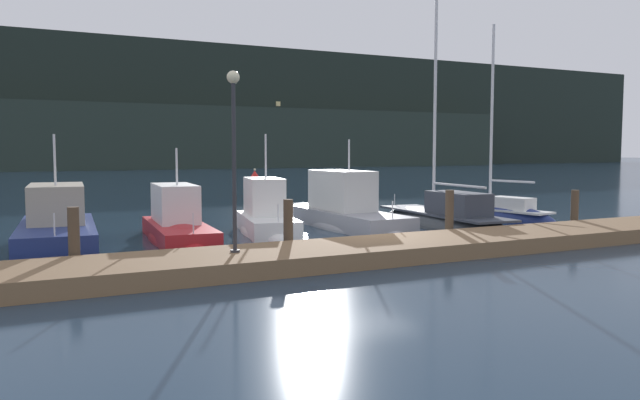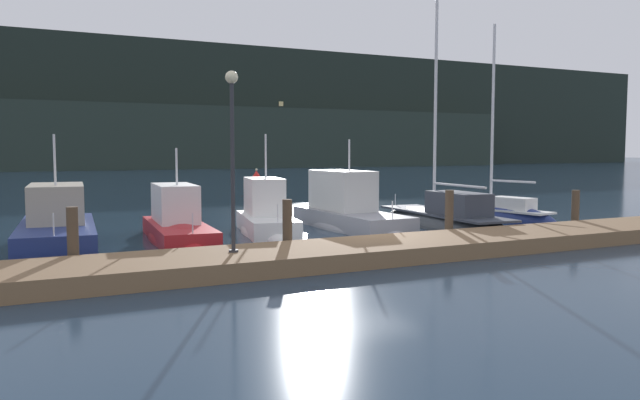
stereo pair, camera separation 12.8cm
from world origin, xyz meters
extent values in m
plane|color=#1E3347|center=(0.00, 0.00, 0.00)|extent=(400.00, 400.00, 0.00)
cube|color=brown|center=(0.00, -1.87, 0.23)|extent=(24.87, 2.80, 0.45)
cylinder|color=#4C3D2D|center=(-8.61, -0.22, 0.81)|extent=(0.28, 0.28, 1.61)
cylinder|color=#4C3D2D|center=(-2.87, -0.22, 0.80)|extent=(0.28, 0.28, 1.59)
cylinder|color=#4C3D2D|center=(2.87, -0.22, 0.85)|extent=(0.28, 0.28, 1.70)
cylinder|color=#4C3D2D|center=(8.61, -0.22, 0.77)|extent=(0.28, 0.28, 1.53)
ellipsoid|color=navy|center=(-8.77, 3.62, 0.00)|extent=(2.82, 6.89, 0.96)
cube|color=navy|center=(-8.77, 3.62, 0.39)|extent=(2.59, 6.20, 0.79)
cube|color=#A39984|center=(-8.71, 4.29, 1.36)|extent=(1.79, 3.07, 1.15)
cube|color=black|center=(-8.61, 5.63, 1.54)|extent=(1.40, 0.34, 0.52)
cylinder|color=silver|center=(-8.76, 3.76, 2.71)|extent=(0.07, 0.07, 1.54)
cylinder|color=silver|center=(-8.99, 0.81, 1.09)|extent=(0.04, 0.04, 0.60)
ellipsoid|color=red|center=(-5.03, 3.94, 0.00)|extent=(2.28, 6.35, 1.32)
cube|color=red|center=(-5.03, 3.94, 0.28)|extent=(2.09, 5.72, 0.56)
cube|color=silver|center=(-4.99, 4.56, 1.20)|extent=(1.44, 2.83, 1.27)
cube|color=black|center=(-4.90, 5.81, 1.39)|extent=(1.12, 0.33, 0.57)
cylinder|color=silver|center=(-5.03, 4.06, 2.45)|extent=(0.07, 0.07, 1.23)
cylinder|color=silver|center=(-5.22, 1.33, 0.86)|extent=(0.04, 0.04, 0.60)
ellipsoid|color=white|center=(-1.75, 4.34, 0.00)|extent=(2.72, 5.31, 1.25)
cube|color=white|center=(-1.75, 4.34, 0.32)|extent=(2.49, 4.79, 0.63)
cube|color=silver|center=(-1.65, 4.83, 1.30)|extent=(1.62, 2.42, 1.34)
cube|color=black|center=(-1.45, 5.83, 1.51)|extent=(1.09, 0.46, 0.60)
cylinder|color=silver|center=(-1.73, 4.44, 2.77)|extent=(0.07, 0.07, 1.59)
cylinder|color=silver|center=(-2.16, 2.25, 0.93)|extent=(0.04, 0.04, 0.60)
ellipsoid|color=gray|center=(1.64, 4.21, 0.00)|extent=(2.28, 6.86, 1.20)
cube|color=gray|center=(1.64, 4.21, 0.33)|extent=(2.09, 6.17, 0.66)
cube|color=silver|center=(1.63, 4.90, 1.43)|extent=(1.53, 3.02, 1.54)
cube|color=black|center=(1.62, 6.26, 1.66)|extent=(1.32, 0.31, 0.68)
cylinder|color=silver|center=(1.64, 4.35, 2.80)|extent=(0.07, 0.07, 1.20)
cylinder|color=silver|center=(1.68, 1.35, 0.96)|extent=(0.04, 0.04, 0.60)
ellipsoid|color=#2D3338|center=(5.14, 3.09, 0.00)|extent=(2.63, 8.32, 1.48)
cube|color=#333842|center=(5.14, 3.09, 0.53)|extent=(2.21, 6.99, 0.08)
cube|color=#333842|center=(5.09, 2.10, 1.00)|extent=(1.45, 2.70, 0.84)
cylinder|color=silver|center=(5.18, 3.74, 4.91)|extent=(0.12, 0.12, 8.76)
cylinder|color=silver|center=(5.09, 2.11, 1.67)|extent=(0.28, 3.27, 0.09)
cylinder|color=silver|center=(5.36, 6.86, 0.78)|extent=(0.04, 0.04, 0.50)
ellipsoid|color=navy|center=(8.63, 3.81, 0.00)|extent=(2.40, 5.80, 1.48)
cube|color=silver|center=(8.63, 3.81, 0.47)|extent=(2.01, 4.87, 0.08)
cube|color=silver|center=(8.75, 3.15, 0.77)|extent=(1.15, 1.93, 0.52)
cylinder|color=silver|center=(8.55, 4.26, 4.38)|extent=(0.12, 0.12, 7.82)
cylinder|color=silver|center=(8.75, 3.18, 1.69)|extent=(0.48, 2.16, 0.09)
cylinder|color=silver|center=(8.16, 6.36, 0.72)|extent=(0.04, 0.04, 0.50)
cylinder|color=red|center=(4.06, 21.20, 0.08)|extent=(1.43, 1.43, 0.16)
cylinder|color=red|center=(4.06, 21.20, 0.67)|extent=(0.95, 0.95, 1.01)
cone|color=red|center=(4.06, 21.20, 1.42)|extent=(0.67, 0.67, 0.50)
sphere|color=#F9EAB7|center=(4.06, 21.20, 1.72)|extent=(0.16, 0.16, 0.16)
cylinder|color=#2D2D33|center=(-4.97, -1.72, 0.48)|extent=(0.24, 0.24, 0.06)
cylinder|color=#2D2D33|center=(-4.97, -1.72, 2.58)|extent=(0.10, 0.10, 4.13)
sphere|color=#F9EAB7|center=(-4.97, -1.72, 4.78)|extent=(0.32, 0.32, 0.32)
cube|color=#1E2823|center=(0.00, 92.68, 10.30)|extent=(240.00, 16.00, 20.61)
cube|color=#26332C|center=(1.85, 82.68, 4.90)|extent=(144.00, 10.00, 9.80)
cube|color=#F4DB8C|center=(53.83, 84.63, 6.70)|extent=(0.80, 0.10, 0.80)
cube|color=#F4DB8C|center=(31.84, 84.63, 7.52)|extent=(0.80, 0.10, 0.80)
cube|color=#F4DB8C|center=(32.00, 84.63, 10.94)|extent=(0.80, 0.10, 0.80)
camera|label=1|loc=(-9.91, -16.51, 3.01)|focal=35.00mm
camera|label=2|loc=(-9.80, -16.56, 3.01)|focal=35.00mm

